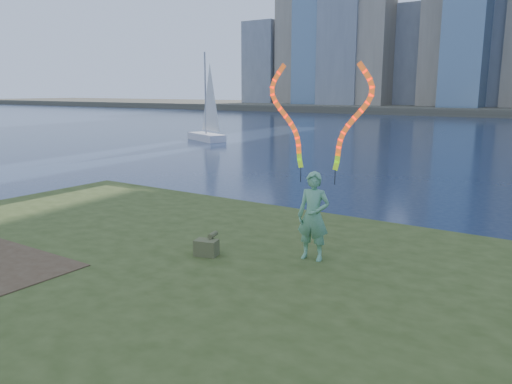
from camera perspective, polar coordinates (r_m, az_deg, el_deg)
The scene contains 5 objects.
ground at distance 11.13m, azimuth -9.18°, elevation -10.29°, with size 320.00×320.00×0.00m, color #1B2944.
grassy_knoll at distance 9.60m, azimuth -18.82°, elevation -12.26°, with size 20.00×18.00×0.80m.
woman_with_ribbons at distance 9.79m, azimuth 6.73°, elevation 0.17°, with size 2.09×0.51×4.14m.
canvas_bag at distance 10.29m, azimuth -5.64°, elevation -6.24°, with size 0.52×0.59×0.44m.
sailboat at distance 41.48m, azimuth -5.59°, elevation 7.54°, with size 4.63×3.16×7.15m.
Camera 1 is at (7.13, -7.49, 4.12)m, focal length 35.00 mm.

